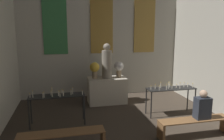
# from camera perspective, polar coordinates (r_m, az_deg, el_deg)

# --- Properties ---
(wall_back) EXTENTS (6.35, 0.16, 5.24)m
(wall_back) POSITION_cam_1_polar(r_m,az_deg,el_deg) (8.47, -2.79, 11.05)
(wall_back) COLOR #B2AD9E
(wall_back) RESTS_ON ground_plane
(altar) EXTENTS (1.32, 0.72, 0.90)m
(altar) POSITION_cam_1_polar(r_m,az_deg,el_deg) (7.75, -1.32, -5.31)
(altar) COLOR #BCB29E
(altar) RESTS_ON ground_plane
(statue) EXTENTS (0.35, 0.35, 1.20)m
(statue) POSITION_cam_1_polar(r_m,az_deg,el_deg) (7.55, -1.35, 2.00)
(statue) COLOR gray
(statue) RESTS_ON altar
(flower_vase_left) EXTENTS (0.34, 0.34, 0.56)m
(flower_vase_left) POSITION_cam_1_polar(r_m,az_deg,el_deg) (7.51, -4.56, 0.38)
(flower_vase_left) COLOR #937A5B
(flower_vase_left) RESTS_ON altar
(flower_vase_right) EXTENTS (0.34, 0.34, 0.56)m
(flower_vase_right) POSITION_cam_1_polar(r_m,az_deg,el_deg) (7.67, 1.80, 0.63)
(flower_vase_right) COLOR #937A5B
(flower_vase_right) RESTS_ON altar
(candle_rack_left) EXTENTS (1.48, 0.45, 1.02)m
(candle_rack_left) POSITION_cam_1_polar(r_m,az_deg,el_deg) (6.11, -14.16, -7.32)
(candle_rack_left) COLOR black
(candle_rack_left) RESTS_ON ground_plane
(candle_rack_right) EXTENTS (1.48, 0.45, 1.02)m
(candle_rack_right) POSITION_cam_1_polar(r_m,az_deg,el_deg) (6.88, 15.13, -5.38)
(candle_rack_right) COLOR black
(candle_rack_right) RESTS_ON ground_plane
(pew_back_left) EXTENTS (1.81, 0.36, 0.44)m
(pew_back_left) POSITION_cam_1_polar(r_m,az_deg,el_deg) (4.92, -12.95, -16.84)
(pew_back_left) COLOR brown
(pew_back_left) RESTS_ON ground_plane
(pew_back_right) EXTENTS (1.81, 0.36, 0.44)m
(pew_back_right) POSITION_cam_1_polar(r_m,az_deg,el_deg) (5.79, 20.78, -12.97)
(pew_back_right) COLOR brown
(pew_back_right) RESTS_ON ground_plane
(person_seated) EXTENTS (0.36, 0.24, 0.71)m
(person_seated) POSITION_cam_1_polar(r_m,az_deg,el_deg) (5.74, 22.56, -8.74)
(person_seated) COLOR #282D38
(person_seated) RESTS_ON pew_back_right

